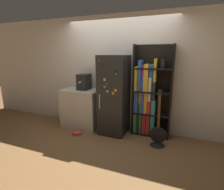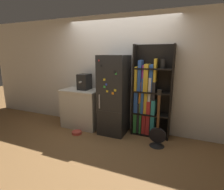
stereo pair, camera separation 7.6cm
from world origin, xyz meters
name	(u,v)px [view 1 (the left image)]	position (x,y,z in m)	size (l,w,h in m)	color
ground_plane	(112,134)	(0.00, 0.00, 0.00)	(16.00, 16.00, 0.00)	olive
wall_back	(119,74)	(0.00, 0.47, 1.30)	(8.00, 0.05, 2.60)	silver
refrigerator	(114,95)	(0.00, 0.15, 0.86)	(0.58, 0.63, 1.73)	black
bookshelf	(148,97)	(0.71, 0.32, 0.85)	(0.80, 0.30, 1.94)	black
kitchen_counter	(82,108)	(-0.85, 0.16, 0.46)	(0.91, 0.59, 0.92)	beige
espresso_machine	(84,82)	(-0.78, 0.21, 1.10)	(0.25, 0.36, 0.37)	black
guitar	(158,137)	(1.01, -0.13, 0.17)	(0.32, 0.29, 1.15)	black
pet_bowl	(77,133)	(-0.73, -0.29, 0.03)	(0.22, 0.22, 0.06)	#D84C3F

